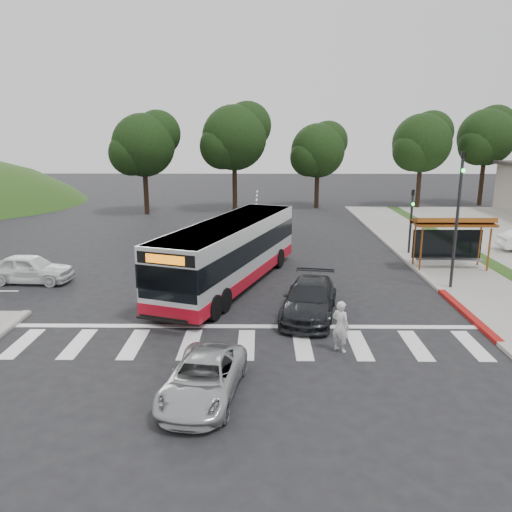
{
  "coord_description": "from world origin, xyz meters",
  "views": [
    {
      "loc": [
        0.53,
        -21.4,
        7.33
      ],
      "look_at": [
        0.28,
        1.6,
        1.6
      ],
      "focal_mm": 35.0,
      "sensor_mm": 36.0,
      "label": 1
    }
  ],
  "objects_px": {
    "dark_sedan": "(309,299)",
    "pedestrian": "(341,326)",
    "transit_bus": "(230,254)",
    "silver_suv_south": "(203,378)"
  },
  "relations": [
    {
      "from": "dark_sedan",
      "to": "transit_bus",
      "type": "bearing_deg",
      "value": 140.63
    },
    {
      "from": "dark_sedan",
      "to": "silver_suv_south",
      "type": "xyz_separation_m",
      "value": [
        -3.6,
        -6.49,
        -0.13
      ]
    },
    {
      "from": "transit_bus",
      "to": "dark_sedan",
      "type": "height_order",
      "value": "transit_bus"
    },
    {
      "from": "dark_sedan",
      "to": "pedestrian",
      "type": "bearing_deg",
      "value": -66.11
    },
    {
      "from": "transit_bus",
      "to": "silver_suv_south",
      "type": "relative_size",
      "value": 2.91
    },
    {
      "from": "pedestrian",
      "to": "silver_suv_south",
      "type": "height_order",
      "value": "pedestrian"
    },
    {
      "from": "pedestrian",
      "to": "transit_bus",
      "type": "bearing_deg",
      "value": -18.34
    },
    {
      "from": "transit_bus",
      "to": "silver_suv_south",
      "type": "distance_m",
      "value": 10.8
    },
    {
      "from": "transit_bus",
      "to": "pedestrian",
      "type": "relative_size",
      "value": 6.73
    },
    {
      "from": "transit_bus",
      "to": "pedestrian",
      "type": "height_order",
      "value": "transit_bus"
    }
  ]
}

